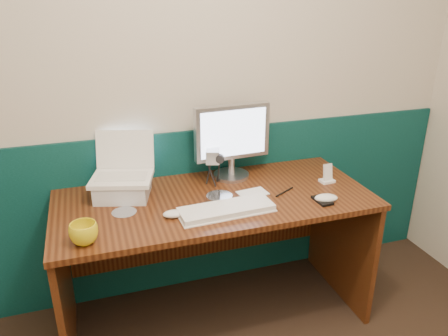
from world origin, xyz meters
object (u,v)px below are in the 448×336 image
object	(u,v)px
keyboard	(226,210)
camcorder	(213,168)
laptop	(120,158)
mug	(84,233)
desk	(216,259)
monitor	(231,141)

from	to	relation	value
keyboard	camcorder	bearing A→B (deg)	81.09
laptop	camcorder	size ratio (longest dim) A/B	1.55
mug	camcorder	size ratio (longest dim) A/B	0.61
keyboard	mug	distance (m)	0.65
desk	monitor	size ratio (longest dim) A/B	3.81
desk	laptop	distance (m)	0.75
monitor	mug	xyz separation A→B (m)	(-0.81, -0.48, -0.16)
laptop	mug	distance (m)	0.48
keyboard	camcorder	world-z (taller)	camcorder
desk	laptop	world-z (taller)	laptop
laptop	keyboard	xyz separation A→B (m)	(0.45, -0.32, -0.20)
desk	keyboard	bearing A→B (deg)	-88.48
laptop	monitor	xyz separation A→B (m)	(0.61, 0.08, -0.00)
keyboard	mug	world-z (taller)	mug
monitor	camcorder	bearing A→B (deg)	-155.13
desk	keyboard	size ratio (longest dim) A/B	3.56
laptop	monitor	bearing A→B (deg)	23.34
monitor	keyboard	xyz separation A→B (m)	(-0.16, -0.40, -0.20)
monitor	keyboard	world-z (taller)	monitor
laptop	camcorder	xyz separation A→B (m)	(0.48, 0.01, -0.12)
keyboard	camcorder	size ratio (longest dim) A/B	2.34
laptop	camcorder	distance (m)	0.49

